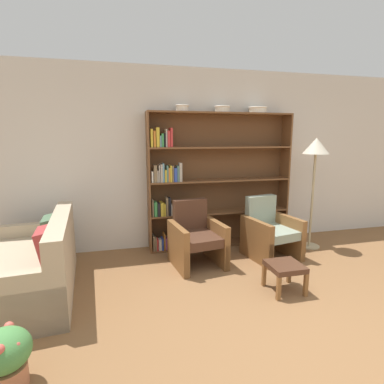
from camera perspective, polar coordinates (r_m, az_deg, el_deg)
name	(u,v)px	position (r m, az deg, el deg)	size (l,w,h in m)	color
ground_plane	(307,347)	(2.95, 21.00, -25.90)	(24.00, 24.00, 0.00)	brown
wall_back	(211,159)	(4.83, 3.63, 6.31)	(12.00, 0.06, 2.75)	silver
bookshelf	(208,184)	(4.69, 3.03, 1.57)	(2.26, 0.30, 2.08)	brown
bowl_slate	(182,108)	(4.52, -1.90, 15.75)	(0.20, 0.20, 0.10)	silver
bowl_brass	(222,109)	(4.69, 5.76, 15.51)	(0.24, 0.24, 0.10)	silver
bowl_cream	(258,110)	(4.92, 12.40, 15.07)	(0.30, 0.30, 0.09)	silver
couch	(32,269)	(3.81, -28.20, -12.75)	(1.08, 1.78, 0.86)	tan
armchair_leather	(196,237)	(4.12, 0.75, -8.59)	(0.73, 0.76, 0.86)	brown
armchair_cushioned	(270,231)	(4.51, 14.56, -7.22)	(0.76, 0.79, 0.86)	brown
floor_lamp	(316,153)	(4.92, 22.49, 6.81)	(0.39, 0.39, 1.71)	tan
footstool	(285,269)	(3.61, 17.27, -13.76)	(0.37, 0.37, 0.32)	brown
potted_plant	(5,356)	(2.65, -32.01, -25.03)	(0.34, 0.34, 0.44)	#B7704C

